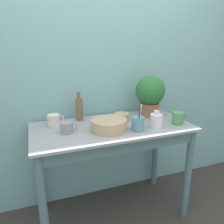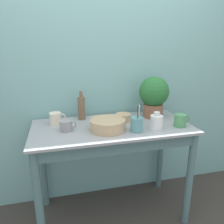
# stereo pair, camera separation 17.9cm
# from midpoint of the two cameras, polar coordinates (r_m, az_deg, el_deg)

# --- Properties ---
(wall_back) EXTENTS (6.00, 0.05, 2.40)m
(wall_back) POSITION_cam_midpoint_polar(r_m,az_deg,el_deg) (2.10, -0.08, 8.11)
(wall_back) COLOR #7AB2B2
(wall_back) RESTS_ON ground_plane
(counter_table) EXTENTS (1.32, 0.64, 0.88)m
(counter_table) POSITION_cam_midpoint_polar(r_m,az_deg,el_deg) (1.88, 2.95, -9.14)
(counter_table) COLOR slate
(counter_table) RESTS_ON ground_plane
(potted_plant) EXTENTS (0.27, 0.27, 0.38)m
(potted_plant) POSITION_cam_midpoint_polar(r_m,az_deg,el_deg) (2.06, 13.35, 4.38)
(potted_plant) COLOR #8C5B42
(potted_plant) RESTS_ON counter_table
(bowl_wash_large) EXTENTS (0.28, 0.28, 0.09)m
(bowl_wash_large) POSITION_cam_midpoint_polar(r_m,az_deg,el_deg) (1.72, 1.84, -3.41)
(bowl_wash_large) COLOR tan
(bowl_wash_large) RESTS_ON counter_table
(bottle_tall) EXTENTS (0.06, 0.06, 0.26)m
(bottle_tall) POSITION_cam_midpoint_polar(r_m,az_deg,el_deg) (1.97, -5.42, 1.11)
(bottle_tall) COLOR brown
(bottle_tall) RESTS_ON counter_table
(bottle_short) EXTENTS (0.10, 0.10, 0.14)m
(bottle_short) POSITION_cam_midpoint_polar(r_m,az_deg,el_deg) (1.80, 14.36, -2.54)
(bottle_short) COLOR white
(bottle_short) RESTS_ON counter_table
(mug_grey) EXTENTS (0.13, 0.10, 0.08)m
(mug_grey) POSITION_cam_midpoint_polar(r_m,az_deg,el_deg) (1.73, -9.00, -3.64)
(mug_grey) COLOR gray
(mug_grey) RESTS_ON counter_table
(mug_green) EXTENTS (0.14, 0.10, 0.10)m
(mug_green) POSITION_cam_midpoint_polar(r_m,az_deg,el_deg) (1.91, 20.00, -2.12)
(mug_green) COLOR #4C935B
(mug_green) RESTS_ON counter_table
(mug_cream) EXTENTS (0.14, 0.10, 0.10)m
(mug_cream) POSITION_cam_midpoint_polar(r_m,az_deg,el_deg) (1.89, -11.91, -1.71)
(mug_cream) COLOR beige
(mug_cream) RESTS_ON counter_table
(bowl_small_tan) EXTENTS (0.14, 0.14, 0.07)m
(bowl_small_tan) POSITION_cam_midpoint_polar(r_m,az_deg,el_deg) (1.94, 5.54, -1.47)
(bowl_small_tan) COLOR tan
(bowl_small_tan) RESTS_ON counter_table
(utensil_cup) EXTENTS (0.10, 0.10, 0.22)m
(utensil_cup) POSITION_cam_midpoint_polar(r_m,az_deg,el_deg) (1.71, 9.48, -3.27)
(utensil_cup) COLOR #569399
(utensil_cup) RESTS_ON counter_table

